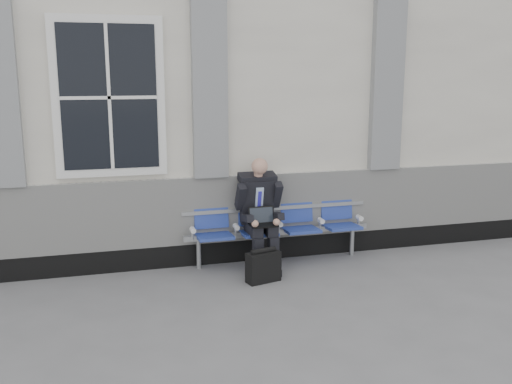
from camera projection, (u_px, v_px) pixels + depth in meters
name	position (u px, v px, depth m)	size (l,w,h in m)	color
ground	(89.00, 321.00, 5.98)	(70.00, 70.00, 0.00)	slate
station_building	(82.00, 94.00, 8.79)	(14.40, 4.40, 4.49)	silver
bench	(278.00, 222.00, 7.76)	(2.60, 0.47, 0.91)	#9EA0A3
businessman	(259.00, 209.00, 7.50)	(0.60, 0.80, 1.47)	black
briefcase	(263.00, 266.00, 7.05)	(0.45, 0.28, 0.43)	black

